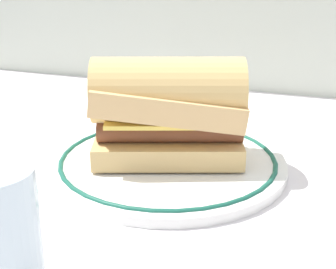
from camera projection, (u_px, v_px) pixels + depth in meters
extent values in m
plane|color=silver|center=(175.00, 166.00, 0.64)|extent=(1.50, 1.50, 0.00)
cylinder|color=white|center=(168.00, 164.00, 0.63)|extent=(0.29, 0.29, 0.01)
torus|color=#195947|center=(168.00, 159.00, 0.63)|extent=(0.27, 0.27, 0.01)
cube|color=tan|center=(168.00, 147.00, 0.62)|extent=(0.20, 0.14, 0.03)
cylinder|color=brown|center=(168.00, 132.00, 0.60)|extent=(0.17, 0.08, 0.03)
cylinder|color=maroon|center=(168.00, 124.00, 0.63)|extent=(0.17, 0.08, 0.03)
cube|color=#EFC64C|center=(168.00, 116.00, 0.61)|extent=(0.17, 0.13, 0.01)
cube|color=#DEAF71|center=(168.00, 102.00, 0.60)|extent=(0.20, 0.15, 0.05)
cylinder|color=#D9B16B|center=(168.00, 90.00, 0.60)|extent=(0.20, 0.13, 0.08)
cylinder|color=gold|center=(2.00, 261.00, 0.39)|extent=(0.06, 0.06, 0.07)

